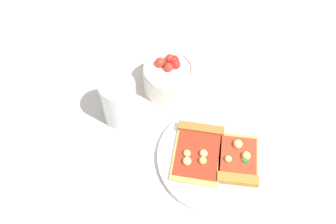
{
  "coord_description": "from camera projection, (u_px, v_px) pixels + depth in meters",
  "views": [
    {
      "loc": [
        -0.34,
        0.18,
        0.75
      ],
      "look_at": [
        0.13,
        0.04,
        0.03
      ],
      "focal_mm": 42.74,
      "sensor_mm": 36.0,
      "label": 1
    }
  ],
  "objects": [
    {
      "name": "soda_glass",
      "position": [
        119.0,
        102.0,
        0.86
      ],
      "size": [
        0.08,
        0.08,
        0.11
      ],
      "color": "silver",
      "rests_on": "ground_plane"
    },
    {
      "name": "salad_bowl",
      "position": [
        169.0,
        76.0,
        0.92
      ],
      "size": [
        0.12,
        0.12,
        0.08
      ],
      "color": "white",
      "rests_on": "ground_plane"
    },
    {
      "name": "ground_plane",
      "position": [
        204.0,
        163.0,
        0.83
      ],
      "size": [
        2.4,
        2.4,
        0.0
      ],
      "primitive_type": "plane",
      "color": "beige",
      "rests_on": "ground"
    },
    {
      "name": "pizza_slice_far",
      "position": [
        198.0,
        149.0,
        0.83
      ],
      "size": [
        0.17,
        0.15,
        0.02
      ],
      "color": "#E5B256",
      "rests_on": "plate"
    },
    {
      "name": "plate",
      "position": [
        217.0,
        159.0,
        0.83
      ],
      "size": [
        0.25,
        0.25,
        0.01
      ],
      "primitive_type": "cylinder",
      "color": "white",
      "rests_on": "ground_plane"
    },
    {
      "name": "pizza_slice_near",
      "position": [
        238.0,
        162.0,
        0.81
      ],
      "size": [
        0.14,
        0.12,
        0.03
      ],
      "color": "gold",
      "rests_on": "plate"
    }
  ]
}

